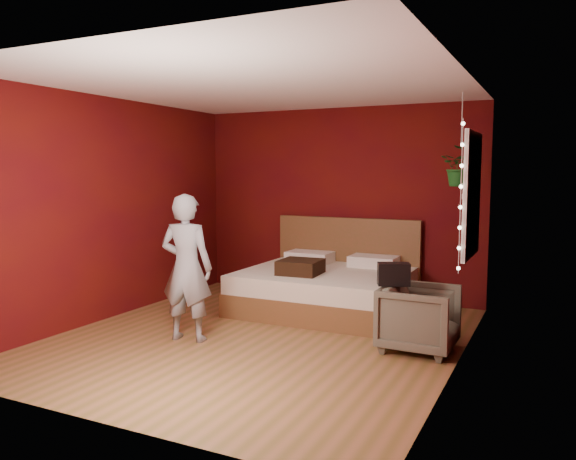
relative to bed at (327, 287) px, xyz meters
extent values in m
plane|color=#95603B|center=(-0.18, -1.44, -0.29)|extent=(4.50, 4.50, 0.00)
cube|color=#5A1209|center=(-0.18, 0.82, 1.01)|extent=(4.00, 0.02, 2.60)
cube|color=#5A1209|center=(-0.18, -3.70, 1.01)|extent=(4.00, 0.02, 2.60)
cube|color=#5A1209|center=(-2.19, -1.44, 1.01)|extent=(0.02, 4.50, 2.60)
cube|color=#5A1209|center=(1.83, -1.44, 1.01)|extent=(0.02, 4.50, 2.60)
cube|color=white|center=(-0.18, -1.44, 2.32)|extent=(4.00, 4.50, 0.02)
cube|color=white|center=(1.79, -0.54, 1.21)|extent=(0.04, 0.97, 1.27)
cube|color=black|center=(1.77, -0.54, 1.21)|extent=(0.02, 0.85, 1.15)
cube|color=white|center=(1.77, -0.54, 1.21)|extent=(0.03, 0.05, 1.15)
cube|color=white|center=(1.77, -0.54, 1.21)|extent=(0.03, 0.85, 0.05)
cylinder|color=silver|center=(1.76, -1.06, 1.21)|extent=(0.01, 0.01, 1.45)
sphere|color=#FFF2CC|center=(1.76, -1.06, 0.54)|extent=(0.04, 0.04, 0.04)
sphere|color=#FFF2CC|center=(1.76, -1.06, 0.73)|extent=(0.04, 0.04, 0.04)
sphere|color=#FFF2CC|center=(1.76, -1.06, 0.92)|extent=(0.04, 0.04, 0.04)
sphere|color=#FFF2CC|center=(1.76, -1.06, 1.12)|extent=(0.04, 0.04, 0.04)
sphere|color=#FFF2CC|center=(1.76, -1.06, 1.31)|extent=(0.04, 0.04, 0.04)
sphere|color=#FFF2CC|center=(1.76, -1.06, 1.50)|extent=(0.04, 0.04, 0.04)
sphere|color=#FFF2CC|center=(1.76, -1.06, 1.69)|extent=(0.04, 0.04, 0.04)
sphere|color=#FFF2CC|center=(1.76, -1.06, 1.89)|extent=(0.04, 0.04, 0.04)
cube|color=brown|center=(0.00, -0.09, -0.15)|extent=(2.01, 1.71, 0.28)
cube|color=white|center=(0.00, -0.09, 0.10)|extent=(1.97, 1.68, 0.22)
cube|color=brown|center=(0.00, 0.72, 0.27)|extent=(2.01, 0.08, 1.11)
cube|color=white|center=(-0.45, 0.48, 0.29)|extent=(0.60, 0.38, 0.14)
cube|color=white|center=(0.45, 0.48, 0.29)|extent=(0.60, 0.38, 0.14)
imported|color=gray|center=(-0.81, -1.84, 0.47)|extent=(0.61, 0.45, 1.51)
imported|color=#5B5748|center=(1.42, -1.14, 0.03)|extent=(0.72, 0.70, 0.64)
cube|color=black|center=(1.18, -1.23, 0.46)|extent=(0.34, 0.26, 0.22)
cube|color=black|center=(-0.19, -0.40, 0.30)|extent=(0.51, 0.51, 0.17)
cylinder|color=silver|center=(1.58, -0.02, 2.02)|extent=(0.01, 0.01, 0.58)
imported|color=#1C631C|center=(1.58, -0.02, 1.50)|extent=(0.42, 0.37, 0.45)
camera|label=1|loc=(2.60, -6.47, 1.45)|focal=35.00mm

